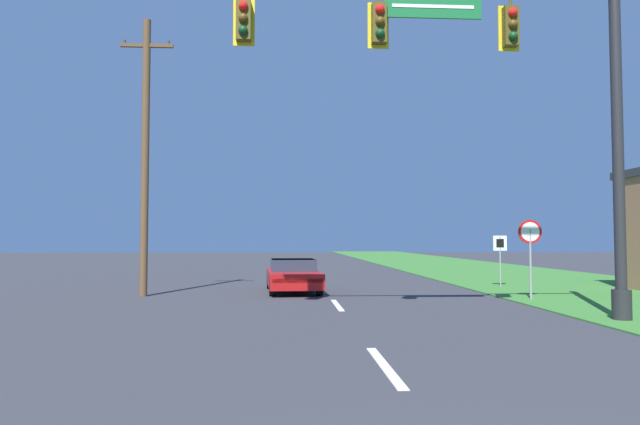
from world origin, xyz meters
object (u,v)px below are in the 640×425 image
object	(u,v)px
car_ahead	(293,275)
signal_mast	(507,89)
utility_pole_near	(145,152)
stop_sign	(530,241)
route_sign_post	(500,249)

from	to	relation	value
car_ahead	signal_mast	bearing A→B (deg)	-58.16
signal_mast	utility_pole_near	distance (m)	12.04
utility_pole_near	signal_mast	bearing A→B (deg)	-33.50
signal_mast	car_ahead	distance (m)	10.58
signal_mast	stop_sign	bearing A→B (deg)	61.35
route_sign_post	utility_pole_near	distance (m)	14.09
car_ahead	stop_sign	xyz separation A→B (m)	(7.47, -3.36, 1.26)
car_ahead	route_sign_post	size ratio (longest dim) A/B	2.19
signal_mast	stop_sign	xyz separation A→B (m)	(2.52, 4.62, -3.62)
signal_mast	utility_pole_near	bearing A→B (deg)	146.50
stop_sign	utility_pole_near	distance (m)	13.07
stop_sign	route_sign_post	distance (m)	4.85
utility_pole_near	car_ahead	bearing A→B (deg)	14.73
signal_mast	stop_sign	distance (m)	6.39
car_ahead	utility_pole_near	size ratio (longest dim) A/B	0.47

